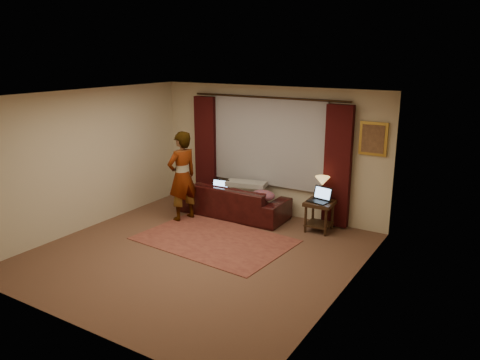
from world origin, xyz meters
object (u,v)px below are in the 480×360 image
(end_table, at_px, (319,216))
(sofa, at_px, (235,195))
(laptop_sofa, at_px, (218,188))
(tiffany_lamp, at_px, (322,188))
(person, at_px, (182,176))
(laptop_table, at_px, (319,195))

(end_table, bearing_deg, sofa, -177.21)
(laptop_sofa, xyz_separation_m, tiffany_lamp, (2.09, 0.37, 0.22))
(sofa, relative_size, person, 1.24)
(sofa, bearing_deg, person, 43.60)
(person, bearing_deg, end_table, 123.64)
(laptop_table, bearing_deg, sofa, -167.10)
(sofa, distance_m, end_table, 1.81)
(end_table, bearing_deg, person, -162.11)
(end_table, bearing_deg, laptop_table, -103.69)
(laptop_table, xyz_separation_m, person, (-2.54, -0.78, 0.18))
(end_table, bearing_deg, laptop_sofa, -173.75)
(laptop_sofa, bearing_deg, laptop_table, -2.65)
(sofa, distance_m, person, 1.14)
(sofa, relative_size, laptop_sofa, 5.49)
(sofa, distance_m, laptop_sofa, 0.37)
(sofa, height_order, laptop_table, sofa)
(end_table, relative_size, laptop_table, 1.44)
(end_table, distance_m, person, 2.75)
(end_table, relative_size, tiffany_lamp, 1.32)
(person, bearing_deg, laptop_table, 122.88)
(person, bearing_deg, tiffany_lamp, 126.69)
(laptop_sofa, xyz_separation_m, laptop_table, (2.11, 0.19, 0.13))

